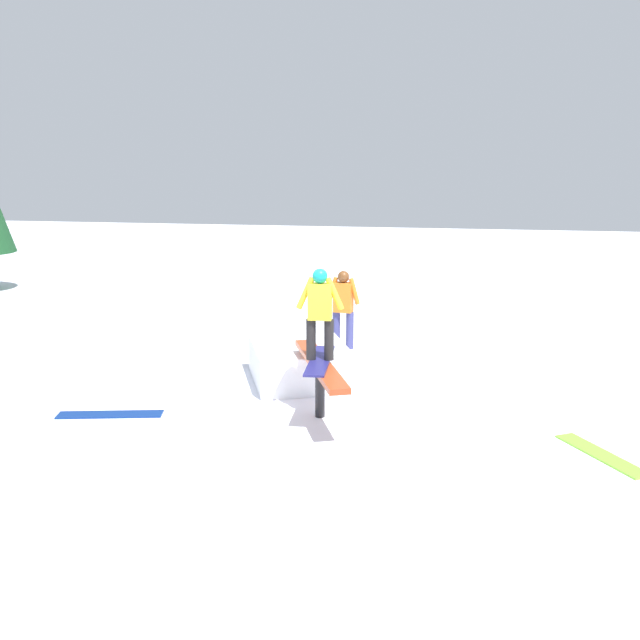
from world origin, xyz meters
TOP-DOWN VIEW (x-y plane):
  - ground_plane at (0.00, 0.00)m, footprint 60.00×60.00m
  - rail_feature at (0.00, 0.00)m, footprint 2.47×1.25m
  - snow_kicker_ramp at (-1.60, -0.67)m, footprint 2.24×2.08m
  - main_rider_on_rail at (0.00, 0.00)m, footprint 1.55×0.68m
  - bystander_orange at (-3.87, -0.31)m, footprint 0.27×0.68m
  - loose_snowboard_navy at (0.54, -2.98)m, footprint 0.63×1.52m
  - loose_snowboard_lime at (0.69, 3.71)m, footprint 1.35×0.98m

SIDE VIEW (x-z plane):
  - ground_plane at x=0.00m, z-range 0.00..0.00m
  - loose_snowboard_navy at x=0.54m, z-range 0.00..0.02m
  - loose_snowboard_lime at x=0.69m, z-range 0.00..0.02m
  - snow_kicker_ramp at x=-1.60m, z-range 0.00..0.62m
  - rail_feature at x=0.00m, z-range 0.29..1.11m
  - bystander_orange at x=-3.87m, z-range 0.09..1.62m
  - main_rider_on_rail at x=0.00m, z-range 0.80..2.12m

